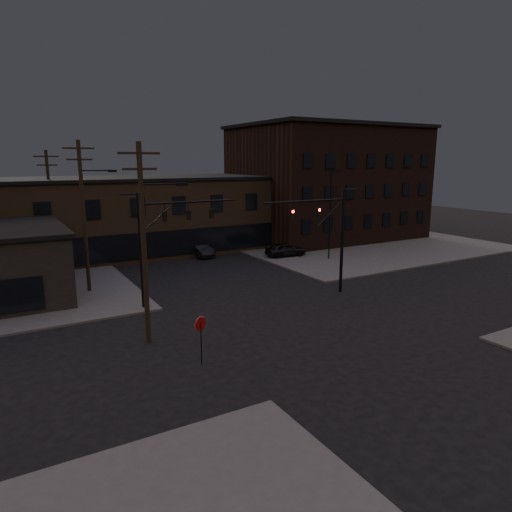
{
  "coord_description": "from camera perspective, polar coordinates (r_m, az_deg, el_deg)",
  "views": [
    {
      "loc": [
        -16.3,
        -21.88,
        10.04
      ],
      "look_at": [
        -0.76,
        5.07,
        3.5
      ],
      "focal_mm": 32.0,
      "sensor_mm": 36.0,
      "label": 1
    }
  ],
  "objects": [
    {
      "name": "traffic_signal_far",
      "position": [
        31.78,
        -12.04,
        2.51
      ],
      "size": [
        7.12,
        0.24,
        8.0
      ],
      "color": "black",
      "rests_on": "ground"
    },
    {
      "name": "utility_pole_far",
      "position": [
        48.31,
        -24.27,
        5.78
      ],
      "size": [
        2.2,
        0.28,
        11.0
      ],
      "color": "black",
      "rests_on": "ground"
    },
    {
      "name": "utility_pole_near",
      "position": [
        25.19,
        -13.74,
        2.0
      ],
      "size": [
        3.7,
        0.28,
        11.0
      ],
      "color": "black",
      "rests_on": "ground"
    },
    {
      "name": "building_right",
      "position": [
        61.39,
        8.79,
        8.9
      ],
      "size": [
        22.0,
        16.0,
        14.0
      ],
      "primitive_type": "cube",
      "color": "black",
      "rests_on": "ground"
    },
    {
      "name": "traffic_signal_near",
      "position": [
        34.51,
        9.33,
        3.2
      ],
      "size": [
        7.12,
        0.24,
        8.0
      ],
      "color": "black",
      "rests_on": "ground"
    },
    {
      "name": "parked_car_lot_b",
      "position": [
        59.16,
        8.69,
        2.69
      ],
      "size": [
        4.3,
        2.41,
        1.18
      ],
      "primitive_type": "imported",
      "rotation": [
        0.0,
        0.0,
        1.37
      ],
      "color": "silver",
      "rests_on": "sidewalk_ne"
    },
    {
      "name": "utility_pole_mid",
      "position": [
        36.56,
        -20.65,
        4.97
      ],
      "size": [
        3.7,
        0.28,
        11.5
      ],
      "color": "black",
      "rests_on": "ground"
    },
    {
      "name": "lot_light_b",
      "position": [
        54.2,
        10.89,
        6.87
      ],
      "size": [
        1.5,
        0.28,
        9.14
      ],
      "color": "black",
      "rests_on": "ground"
    },
    {
      "name": "building_row",
      "position": [
        52.82,
        -11.84,
        5.06
      ],
      "size": [
        40.0,
        12.0,
        8.0
      ],
      "primitive_type": "cube",
      "color": "#4D3B29",
      "rests_on": "ground"
    },
    {
      "name": "parked_car_lot_a",
      "position": [
        47.95,
        3.7,
        0.84
      ],
      "size": [
        4.45,
        2.19,
        1.46
      ],
      "primitive_type": "imported",
      "rotation": [
        0.0,
        0.0,
        1.46
      ],
      "color": "black",
      "rests_on": "sidewalk_ne"
    },
    {
      "name": "ground",
      "position": [
        29.07,
        6.37,
        -8.41
      ],
      "size": [
        140.0,
        140.0,
        0.0
      ],
      "primitive_type": "plane",
      "color": "black",
      "rests_on": "ground"
    },
    {
      "name": "car_crossing",
      "position": [
        49.02,
        -6.99,
        0.87
      ],
      "size": [
        1.71,
        4.65,
        1.52
      ],
      "primitive_type": "imported",
      "rotation": [
        0.0,
        0.0,
        -0.02
      ],
      "color": "black",
      "rests_on": "ground"
    },
    {
      "name": "sidewalk_ne",
      "position": [
        59.09,
        10.99,
        1.94
      ],
      "size": [
        30.0,
        30.0,
        0.15
      ],
      "primitive_type": "cube",
      "color": "#474744",
      "rests_on": "ground"
    },
    {
      "name": "lot_light_a",
      "position": [
        46.54,
        9.28,
        6.14
      ],
      "size": [
        1.5,
        0.28,
        9.14
      ],
      "color": "black",
      "rests_on": "ground"
    },
    {
      "name": "stop_sign",
      "position": [
        23.06,
        -6.93,
        -9.04
      ],
      "size": [
        0.72,
        0.33,
        2.48
      ],
      "color": "black",
      "rests_on": "ground"
    }
  ]
}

